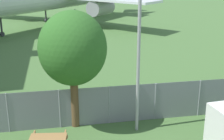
% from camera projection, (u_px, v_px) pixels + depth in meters
% --- Properties ---
extents(perimeter_fence, '(56.07, 0.07, 2.08)m').
position_uv_depth(perimeter_fence, '(109.00, 105.00, 16.36)').
color(perimeter_fence, gray).
rests_on(perimeter_fence, ground).
extents(tree_behind_benches, '(3.36, 3.36, 6.03)m').
position_uv_depth(tree_behind_benches, '(73.00, 49.00, 15.15)').
color(tree_behind_benches, brown).
rests_on(tree_behind_benches, ground).
extents(light_mast, '(0.44, 0.44, 9.16)m').
position_uv_depth(light_mast, '(139.00, 23.00, 14.33)').
color(light_mast, '#99999E').
rests_on(light_mast, ground).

